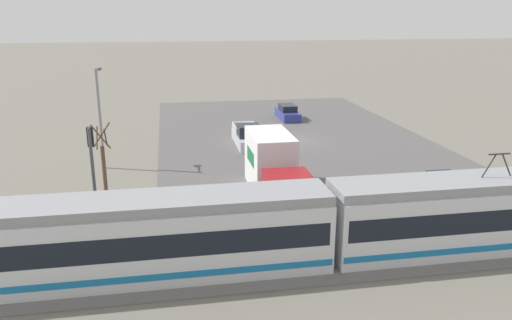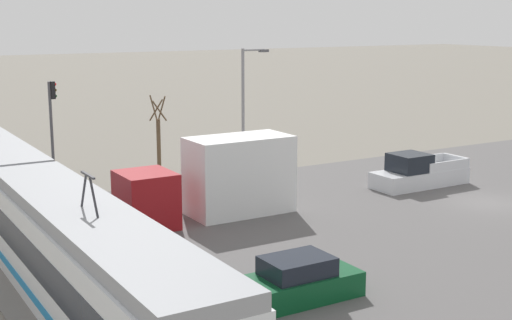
{
  "view_description": "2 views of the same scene",
  "coord_description": "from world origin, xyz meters",
  "px_view_note": "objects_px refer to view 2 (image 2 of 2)",
  "views": [
    {
      "loc": [
        10.92,
        41.42,
        11.03
      ],
      "look_at": [
        5.86,
        13.02,
        2.46
      ],
      "focal_mm": 35.0,
      "sensor_mm": 36.0,
      "label": 1
    },
    {
      "loc": [
        -23.76,
        27.68,
        9.18
      ],
      "look_at": [
        2.03,
        12.19,
        3.15
      ],
      "focal_mm": 50.0,
      "sensor_mm": 36.0,
      "label": 2
    }
  ],
  "objects_px": {
    "pickup_truck": "(418,173)",
    "light_rail_tram": "(26,209)",
    "traffic_light_pole": "(52,120)",
    "sedan_car_0": "(297,282)",
    "street_lamp_near_crossing": "(246,96)",
    "box_truck": "(218,181)",
    "street_tree": "(159,138)"
  },
  "relations": [
    {
      "from": "pickup_truck",
      "to": "light_rail_tram",
      "type": "bearing_deg",
      "value": 90.9
    },
    {
      "from": "pickup_truck",
      "to": "traffic_light_pole",
      "type": "relative_size",
      "value": 0.97
    },
    {
      "from": "light_rail_tram",
      "to": "traffic_light_pole",
      "type": "bearing_deg",
      "value": -20.86
    },
    {
      "from": "sedan_car_0",
      "to": "street_lamp_near_crossing",
      "type": "bearing_deg",
      "value": -26.2
    },
    {
      "from": "box_truck",
      "to": "pickup_truck",
      "type": "xyz_separation_m",
      "value": [
        -0.34,
        -12.24,
        -0.98
      ]
    },
    {
      "from": "light_rail_tram",
      "to": "traffic_light_pole",
      "type": "distance_m",
      "value": 11.55
    },
    {
      "from": "pickup_truck",
      "to": "street_lamp_near_crossing",
      "type": "bearing_deg",
      "value": 20.42
    },
    {
      "from": "street_lamp_near_crossing",
      "to": "pickup_truck",
      "type": "bearing_deg",
      "value": -159.58
    },
    {
      "from": "sedan_car_0",
      "to": "light_rail_tram",
      "type": "bearing_deg",
      "value": 33.63
    },
    {
      "from": "sedan_car_0",
      "to": "box_truck",
      "type": "bearing_deg",
      "value": -13.84
    },
    {
      "from": "box_truck",
      "to": "street_lamp_near_crossing",
      "type": "relative_size",
      "value": 1.14
    },
    {
      "from": "street_lamp_near_crossing",
      "to": "light_rail_tram",
      "type": "bearing_deg",
      "value": 124.95
    },
    {
      "from": "traffic_light_pole",
      "to": "box_truck",
      "type": "bearing_deg",
      "value": -154.21
    },
    {
      "from": "light_rail_tram",
      "to": "street_tree",
      "type": "height_order",
      "value": "light_rail_tram"
    },
    {
      "from": "light_rail_tram",
      "to": "box_truck",
      "type": "distance_m",
      "value": 8.9
    },
    {
      "from": "street_lamp_near_crossing",
      "to": "box_truck",
      "type": "bearing_deg",
      "value": 144.31
    },
    {
      "from": "light_rail_tram",
      "to": "pickup_truck",
      "type": "xyz_separation_m",
      "value": [
        0.33,
        -21.11,
        -1.01
      ]
    },
    {
      "from": "light_rail_tram",
      "to": "pickup_truck",
      "type": "distance_m",
      "value": 21.13
    },
    {
      "from": "pickup_truck",
      "to": "sedan_car_0",
      "type": "height_order",
      "value": "pickup_truck"
    },
    {
      "from": "light_rail_tram",
      "to": "pickup_truck",
      "type": "bearing_deg",
      "value": -89.1
    },
    {
      "from": "sedan_car_0",
      "to": "traffic_light_pole",
      "type": "xyz_separation_m",
      "value": [
        20.19,
        2.3,
        3.05
      ]
    },
    {
      "from": "street_lamp_near_crossing",
      "to": "sedan_car_0",
      "type": "bearing_deg",
      "value": 153.8
    },
    {
      "from": "sedan_car_0",
      "to": "street_tree",
      "type": "relative_size",
      "value": 0.91
    },
    {
      "from": "traffic_light_pole",
      "to": "street_tree",
      "type": "relative_size",
      "value": 1.24
    },
    {
      "from": "box_truck",
      "to": "street_tree",
      "type": "relative_size",
      "value": 1.77
    },
    {
      "from": "traffic_light_pole",
      "to": "street_tree",
      "type": "height_order",
      "value": "traffic_light_pole"
    },
    {
      "from": "sedan_car_0",
      "to": "street_tree",
      "type": "distance_m",
      "value": 20.96
    },
    {
      "from": "box_truck",
      "to": "street_tree",
      "type": "xyz_separation_m",
      "value": [
        10.3,
        -1.48,
        0.37
      ]
    },
    {
      "from": "box_truck",
      "to": "light_rail_tram",
      "type": "bearing_deg",
      "value": 94.33
    },
    {
      "from": "street_tree",
      "to": "light_rail_tram",
      "type": "bearing_deg",
      "value": 136.64
    },
    {
      "from": "pickup_truck",
      "to": "street_tree",
      "type": "bearing_deg",
      "value": 45.31
    },
    {
      "from": "light_rail_tram",
      "to": "street_lamp_near_crossing",
      "type": "relative_size",
      "value": 4.42
    }
  ]
}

